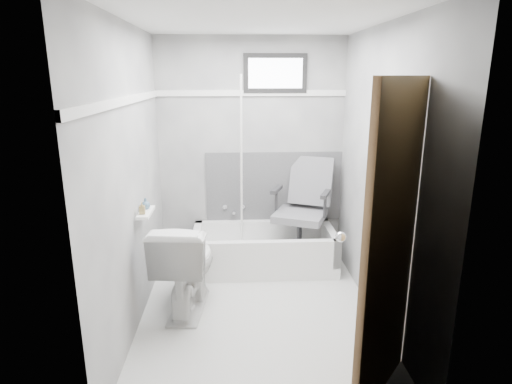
{
  "coord_description": "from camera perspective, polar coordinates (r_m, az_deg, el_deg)",
  "views": [
    {
      "loc": [
        -0.19,
        -3.3,
        2.0
      ],
      "look_at": [
        0.0,
        0.35,
        1.0
      ],
      "focal_mm": 30.0,
      "sensor_mm": 36.0,
      "label": 1
    }
  ],
  "objects": [
    {
      "name": "floor",
      "position": [
        3.87,
        0.29,
        -15.87
      ],
      "size": [
        2.6,
        2.6,
        0.0
      ],
      "primitive_type": "plane",
      "color": "white",
      "rests_on": "ground"
    },
    {
      "name": "ceiling",
      "position": [
        3.33,
        0.34,
        22.19
      ],
      "size": [
        2.6,
        2.6,
        0.0
      ],
      "primitive_type": "plane",
      "rotation": [
        3.14,
        0.0,
        0.0
      ],
      "color": "silver",
      "rests_on": "floor"
    },
    {
      "name": "wall_back",
      "position": [
        4.67,
        -0.62,
        5.44
      ],
      "size": [
        2.0,
        0.02,
        2.4
      ],
      "primitive_type": "cube",
      "color": "slate",
      "rests_on": "floor"
    },
    {
      "name": "wall_front",
      "position": [
        2.16,
        2.33,
        -6.42
      ],
      "size": [
        2.0,
        0.02,
        2.4
      ],
      "primitive_type": "cube",
      "color": "slate",
      "rests_on": "floor"
    },
    {
      "name": "wall_left",
      "position": [
        3.49,
        -16.31,
        1.42
      ],
      "size": [
        0.02,
        2.6,
        2.4
      ],
      "primitive_type": "cube",
      "color": "slate",
      "rests_on": "floor"
    },
    {
      "name": "wall_right",
      "position": [
        3.6,
        16.42,
        1.82
      ],
      "size": [
        0.02,
        2.6,
        2.4
      ],
      "primitive_type": "cube",
      "color": "slate",
      "rests_on": "floor"
    },
    {
      "name": "bathtub",
      "position": [
        4.6,
        1.06,
        -7.58
      ],
      "size": [
        1.5,
        0.7,
        0.42
      ],
      "primitive_type": null,
      "color": "white",
      "rests_on": "floor"
    },
    {
      "name": "office_chair",
      "position": [
        4.55,
        5.89,
        -2.21
      ],
      "size": [
        0.79,
        0.79,
        1.04
      ],
      "primitive_type": null,
      "rotation": [
        0.0,
        0.0,
        -0.4
      ],
      "color": "slate",
      "rests_on": "bathtub"
    },
    {
      "name": "toilet",
      "position": [
        3.81,
        -9.31,
        -9.61
      ],
      "size": [
        0.55,
        0.88,
        0.82
      ],
      "primitive_type": "imported",
      "rotation": [
        0.0,
        0.0,
        3.03
      ],
      "color": "white",
      "rests_on": "floor"
    },
    {
      "name": "door",
      "position": [
        2.54,
        25.12,
        -9.41
      ],
      "size": [
        0.78,
        0.78,
        2.0
      ],
      "primitive_type": null,
      "color": "#54331F",
      "rests_on": "floor"
    },
    {
      "name": "window",
      "position": [
        4.61,
        2.58,
        15.53
      ],
      "size": [
        0.66,
        0.04,
        0.4
      ],
      "primitive_type": null,
      "color": "black",
      "rests_on": "wall_back"
    },
    {
      "name": "backerboard",
      "position": [
        4.77,
        2.4,
        0.7
      ],
      "size": [
        1.5,
        0.02,
        0.78
      ],
      "primitive_type": "cube",
      "color": "#4C4C4F",
      "rests_on": "wall_back"
    },
    {
      "name": "trim_back",
      "position": [
        4.6,
        -0.64,
        13.05
      ],
      "size": [
        2.0,
        0.02,
        0.06
      ],
      "primitive_type": "cube",
      "color": "white",
      "rests_on": "wall_back"
    },
    {
      "name": "trim_left",
      "position": [
        3.4,
        -16.88,
        11.62
      ],
      "size": [
        0.02,
        2.6,
        0.06
      ],
      "primitive_type": "cube",
      "color": "white",
      "rests_on": "wall_left"
    },
    {
      "name": "pole",
      "position": [
        4.46,
        -1.95,
        3.0
      ],
      "size": [
        0.02,
        0.37,
        1.92
      ],
      "primitive_type": "cylinder",
      "rotation": [
        0.18,
        0.0,
        0.0
      ],
      "color": "white",
      "rests_on": "bathtub"
    },
    {
      "name": "shelf",
      "position": [
        3.67,
        -14.48,
        -2.66
      ],
      "size": [
        0.1,
        0.32,
        0.02
      ],
      "primitive_type": "cube",
      "color": "white",
      "rests_on": "wall_left"
    },
    {
      "name": "soap_bottle_a",
      "position": [
        3.58,
        -14.95,
        -2.05
      ],
      "size": [
        0.05,
        0.05,
        0.1
      ],
      "primitive_type": "imported",
      "rotation": [
        0.0,
        0.0,
        0.07
      ],
      "color": "olive",
      "rests_on": "shelf"
    },
    {
      "name": "soap_bottle_b",
      "position": [
        3.71,
        -14.52,
        -1.5
      ],
      "size": [
        0.09,
        0.09,
        0.1
      ],
      "primitive_type": "imported",
      "rotation": [
        0.0,
        0.0,
        0.33
      ],
      "color": "#466680",
      "rests_on": "shelf"
    },
    {
      "name": "faucet",
      "position": [
        4.8,
        -2.97,
        -2.32
      ],
      "size": [
        0.26,
        0.1,
        0.16
      ],
      "primitive_type": null,
      "color": "silver",
      "rests_on": "wall_back"
    }
  ]
}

